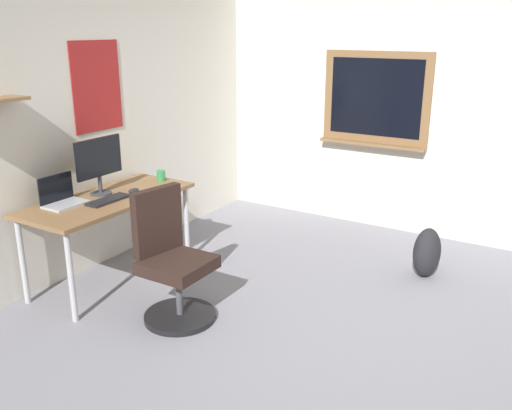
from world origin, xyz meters
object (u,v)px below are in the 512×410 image
Objects in this scene: laptop at (62,198)px; keyboard at (108,200)px; backpack at (427,252)px; computer_mouse at (134,190)px; coffee_mug at (161,176)px; monitor_primary at (99,162)px; office_chair at (172,265)px; desk at (109,206)px.

laptop is 0.35m from keyboard.
keyboard reaches higher than backpack.
computer_mouse is 0.40m from coffee_mug.
monitor_primary is (0.35, -0.05, 0.22)m from laptop.
keyboard is (-0.11, -0.19, -0.26)m from monitor_primary.
office_chair is 1.20m from coffee_mug.
monitor_primary is 0.34m from keyboard.
monitor_primary reaches higher than office_chair.
desk is 0.89m from office_chair.
backpack is at bearing -53.26° from laptop.
coffee_mug reaches higher than keyboard.
keyboard is 4.02× the size of coffee_mug.
desk is at bearing 49.01° from keyboard.
office_chair is 2.57× the size of keyboard.
office_chair is 1.05m from laptop.
desk is at bearing -25.74° from laptop.
coffee_mug is at bearing 4.20° from keyboard.
laptop is 2.99m from backpack.
keyboard is at bearing 125.47° from backpack.
laptop is 0.42m from monitor_primary.
laptop is at bearing 168.70° from coffee_mug.
backpack is (0.83, -2.17, -0.55)m from coffee_mug.
desk is 3.06× the size of monitor_primary.
office_chair is 9.13× the size of computer_mouse.
office_chair is (-0.22, -0.83, -0.24)m from desk.
keyboard is (0.15, 0.75, 0.32)m from office_chair.
office_chair is at bearing -101.19° from keyboard.
backpack is (1.44, -2.20, -0.44)m from desk.
laptop is 2.98× the size of computer_mouse.
desk is 0.14m from keyboard.
laptop is 0.67× the size of monitor_primary.
laptop is at bearing 126.74° from backpack.
computer_mouse is at bearing -172.88° from coffee_mug.
monitor_primary reaches higher than laptop.
desk is at bearing 75.21° from office_chair.
desk reaches higher than backpack.
computer_mouse is 0.24× the size of backpack.
laptop is 3.37× the size of coffee_mug.
desk is 4.58× the size of laptop.
office_chair reaches higher than keyboard.
monitor_primary reaches higher than keyboard.
office_chair reaches higher than coffee_mug.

